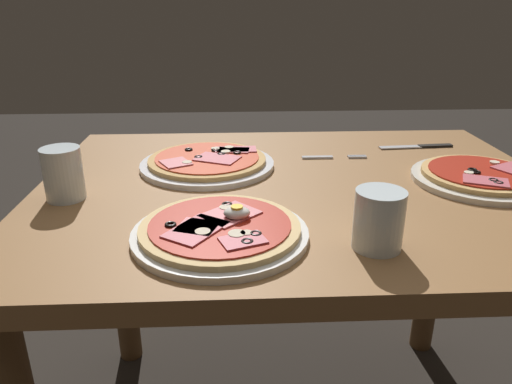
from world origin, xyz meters
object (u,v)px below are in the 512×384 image
object	(u,v)px
pizza_foreground	(220,230)
fork	(329,157)
pizza_across_left	(480,177)
knife	(421,146)
pizza_across_right	(208,162)
water_glass_far	(378,224)
dining_table	(297,234)
water_glass_near	(64,177)

from	to	relation	value
pizza_foreground	fork	bearing A→B (deg)	57.86
pizza_across_left	knife	world-z (taller)	pizza_across_left
pizza_across_right	pizza_foreground	bearing A→B (deg)	-84.19
pizza_across_left	fork	size ratio (longest dim) A/B	1.78
pizza_across_right	water_glass_far	bearing A→B (deg)	-55.03
dining_table	pizza_across_right	xyz separation A→B (m)	(-0.20, 0.11, 0.13)
water_glass_far	knife	distance (m)	0.60
pizza_across_right	water_glass_far	world-z (taller)	water_glass_far
pizza_across_left	fork	distance (m)	0.34
water_glass_near	fork	distance (m)	0.60
water_glass_near	knife	world-z (taller)	water_glass_near
water_glass_far	water_glass_near	bearing A→B (deg)	157.65
pizza_foreground	fork	size ratio (longest dim) A/B	1.83
pizza_across_left	fork	bearing A→B (deg)	148.51
dining_table	pizza_across_left	xyz separation A→B (m)	(0.38, -0.01, 0.13)
dining_table	water_glass_far	size ratio (longest dim) A/B	11.54
dining_table	fork	xyz separation A→B (m)	(0.10, 0.17, 0.12)
pizza_across_right	fork	bearing A→B (deg)	10.12
pizza_foreground	water_glass_near	distance (m)	0.35
pizza_across_right	water_glass_far	xyz separation A→B (m)	(0.28, -0.40, 0.03)
dining_table	pizza_across_left	size ratio (longest dim) A/B	3.88
dining_table	pizza_foreground	bearing A→B (deg)	-123.66
pizza_foreground	fork	world-z (taller)	pizza_foreground
pizza_across_left	water_glass_near	xyz separation A→B (m)	(-0.85, -0.05, 0.03)
water_glass_near	fork	bearing A→B (deg)	22.27
fork	knife	distance (m)	0.27
pizza_foreground	knife	bearing A→B (deg)	43.44
pizza_across_right	fork	xyz separation A→B (m)	(0.29, 0.05, -0.01)
pizza_foreground	knife	distance (m)	0.71
pizza_foreground	fork	xyz separation A→B (m)	(0.26, 0.41, -0.01)
pizza_across_left	water_glass_near	bearing A→B (deg)	-176.52
water_glass_near	knife	xyz separation A→B (m)	(0.81, 0.31, -0.04)
dining_table	pizza_across_right	world-z (taller)	pizza_across_right
pizza_foreground	water_glass_far	xyz separation A→B (m)	(0.24, -0.05, 0.03)
pizza_foreground	pizza_across_right	distance (m)	0.36
knife	water_glass_far	bearing A→B (deg)	-116.87
pizza_across_left	water_glass_far	distance (m)	0.41
dining_table	water_glass_far	distance (m)	0.34
pizza_across_left	water_glass_near	distance (m)	0.85
pizza_foreground	pizza_across_left	distance (m)	0.59
water_glass_near	pizza_across_left	bearing A→B (deg)	3.48
water_glass_far	knife	size ratio (longest dim) A/B	0.48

